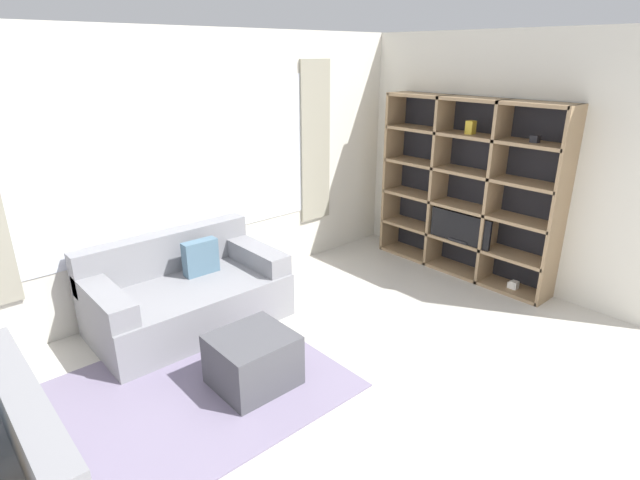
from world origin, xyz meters
TOP-DOWN VIEW (x-y plane):
  - ground_plane at (0.00, 0.00)m, footprint 16.00×16.00m
  - wall_back at (0.00, 3.00)m, footprint 6.98×0.11m
  - wall_right at (2.93, 1.48)m, footprint 0.07×4.17m
  - area_rug at (-1.12, 1.48)m, footprint 2.85×1.76m
  - shelving_unit at (2.75, 1.44)m, footprint 0.36×2.19m
  - couch_main at (-0.30, 2.46)m, footprint 1.76×1.00m
  - ottoman at (-0.38, 1.24)m, footprint 0.60×0.55m

SIDE VIEW (x-z plane):
  - ground_plane at x=0.00m, z-range 0.00..0.00m
  - area_rug at x=-1.12m, z-range 0.00..0.01m
  - ottoman at x=-0.38m, z-range 0.00..0.43m
  - couch_main at x=-0.30m, z-range -0.11..0.72m
  - shelving_unit at x=2.75m, z-range -0.01..2.01m
  - wall_right at x=2.93m, z-range 0.00..2.70m
  - wall_back at x=0.00m, z-range 0.01..2.71m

